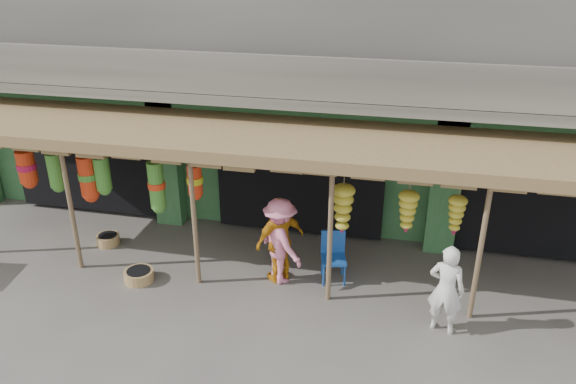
% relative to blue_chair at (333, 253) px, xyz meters
% --- Properties ---
extents(ground, '(80.00, 80.00, 0.00)m').
position_rel_blue_chair_xyz_m(ground, '(-0.98, -0.51, -0.54)').
color(ground, '#514C47').
rests_on(ground, ground).
extents(building, '(16.40, 6.80, 7.00)m').
position_rel_blue_chair_xyz_m(building, '(-0.98, 4.35, 2.83)').
color(building, gray).
rests_on(building, ground).
extents(awning, '(14.00, 2.70, 2.79)m').
position_rel_blue_chair_xyz_m(awning, '(-1.13, 0.28, 2.03)').
color(awning, brown).
rests_on(awning, ground).
extents(blue_chair, '(0.56, 0.56, 0.97)m').
position_rel_blue_chair_xyz_m(blue_chair, '(0.00, 0.00, 0.00)').
color(blue_chair, '#174699').
rests_on(blue_chair, ground).
extents(basket_mid, '(0.62, 0.62, 0.22)m').
position_rel_blue_chair_xyz_m(basket_mid, '(-3.63, -0.91, -0.43)').
color(basket_mid, olive).
rests_on(basket_mid, ground).
extents(basket_right, '(0.58, 0.58, 0.22)m').
position_rel_blue_chair_xyz_m(basket_right, '(-4.90, 0.24, -0.43)').
color(basket_right, olive).
rests_on(basket_right, ground).
extents(person_front, '(0.67, 0.53, 1.62)m').
position_rel_blue_chair_xyz_m(person_front, '(2.02, -1.18, 0.27)').
color(person_front, silver).
rests_on(person_front, ground).
extents(person_vendor, '(1.01, 1.01, 1.72)m').
position_rel_blue_chair_xyz_m(person_vendor, '(-0.98, -0.27, 0.32)').
color(person_vendor, orange).
rests_on(person_vendor, ground).
extents(person_shopper, '(1.26, 1.21, 1.72)m').
position_rel_blue_chair_xyz_m(person_shopper, '(-0.97, -0.30, 0.32)').
color(person_shopper, pink).
rests_on(person_shopper, ground).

